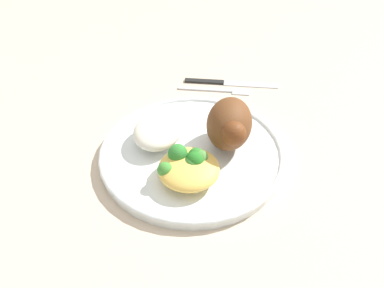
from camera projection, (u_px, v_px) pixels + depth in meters
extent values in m
plane|color=beige|center=(192.00, 157.00, 0.64)|extent=(2.00, 2.00, 0.00)
cylinder|color=white|center=(192.00, 154.00, 0.64)|extent=(0.29, 0.29, 0.01)
torus|color=white|center=(192.00, 151.00, 0.64)|extent=(0.30, 0.30, 0.01)
ellipsoid|color=brown|center=(229.00, 124.00, 0.62)|extent=(0.10, 0.07, 0.08)
sphere|color=brown|center=(234.00, 134.00, 0.58)|extent=(0.04, 0.04, 0.04)
ellipsoid|color=silver|center=(157.00, 131.00, 0.64)|extent=(0.09, 0.08, 0.03)
ellipsoid|color=#EEC055|center=(189.00, 169.00, 0.58)|extent=(0.09, 0.09, 0.03)
sphere|color=#267824|center=(195.00, 161.00, 0.58)|extent=(0.03, 0.03, 0.03)
sphere|color=#318231|center=(178.00, 154.00, 0.58)|extent=(0.03, 0.03, 0.03)
sphere|color=#428E35|center=(165.00, 170.00, 0.57)|extent=(0.02, 0.02, 0.02)
sphere|color=#2C7A29|center=(196.00, 156.00, 0.58)|extent=(0.02, 0.02, 0.02)
sphere|color=#4B8A3C|center=(200.00, 157.00, 0.58)|extent=(0.02, 0.02, 0.02)
sphere|color=#45933D|center=(193.00, 163.00, 0.58)|extent=(0.03, 0.03, 0.03)
cube|color=#B2B2B7|center=(205.00, 89.00, 0.79)|extent=(0.02, 0.11, 0.01)
cube|color=#B2B2B7|center=(241.00, 91.00, 0.79)|extent=(0.02, 0.04, 0.00)
cube|color=black|center=(204.00, 80.00, 0.81)|extent=(0.02, 0.08, 0.01)
cube|color=#B2B2B7|center=(251.00, 84.00, 0.81)|extent=(0.03, 0.11, 0.00)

